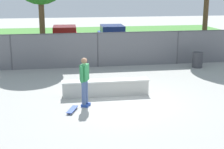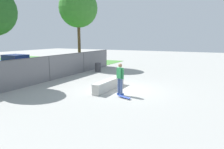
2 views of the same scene
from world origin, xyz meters
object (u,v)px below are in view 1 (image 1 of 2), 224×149
object	(u,v)px
skateboarder	(85,80)
skateboard	(72,109)
car_blue	(112,36)
concrete_ledge	(106,88)
trash_bin	(197,60)
car_red	(65,37)

from	to	relation	value
skateboarder	skateboard	world-z (taller)	skateboarder
skateboarder	car_blue	size ratio (longest dim) A/B	0.43
skateboard	skateboarder	bearing A→B (deg)	43.76
skateboard	concrete_ledge	bearing A→B (deg)	48.56
concrete_ledge	skateboard	xyz separation A→B (m)	(-1.45, -1.64, -0.25)
car_blue	trash_bin	distance (m)	8.02
car_blue	skateboarder	bearing A→B (deg)	-104.23
skateboard	car_red	size ratio (longest dim) A/B	0.19
trash_bin	skateboard	bearing A→B (deg)	-141.14
car_blue	car_red	bearing A→B (deg)	178.85
skateboarder	car_red	xyz separation A→B (m)	(-0.26, 12.58, -0.17)
car_red	trash_bin	distance (m)	10.06
skateboarder	skateboard	size ratio (longest dim) A/B	2.22
car_red	car_blue	xyz separation A→B (m)	(3.43, -0.07, 0.00)
skateboarder	skateboard	bearing A→B (deg)	-136.24
concrete_ledge	trash_bin	world-z (taller)	trash_bin
car_red	concrete_ledge	bearing A→B (deg)	-83.96
concrete_ledge	trash_bin	distance (m)	7.10
concrete_ledge	skateboarder	world-z (taller)	skateboarder
car_red	car_blue	size ratio (longest dim) A/B	1.00
skateboarder	skateboard	distance (m)	1.17
skateboard	car_blue	bearing A→B (deg)	74.21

